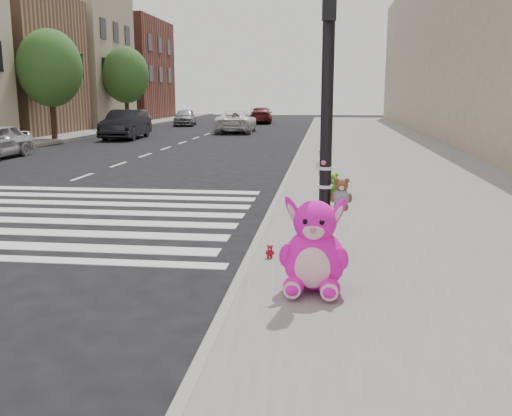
% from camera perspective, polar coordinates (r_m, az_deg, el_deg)
% --- Properties ---
extents(ground, '(120.00, 120.00, 0.00)m').
position_cam_1_polar(ground, '(6.86, -16.01, -9.77)').
color(ground, black).
rests_on(ground, ground).
extents(sidewalk_near, '(7.00, 80.00, 0.14)m').
position_cam_1_polar(sidewalk_near, '(16.22, 15.42, 2.65)').
color(sidewalk_near, slate).
rests_on(sidewalk_near, ground).
extents(curb_edge, '(0.12, 80.00, 0.15)m').
position_cam_1_polar(curb_edge, '(16.08, 3.15, 2.97)').
color(curb_edge, gray).
rests_on(curb_edge, ground).
extents(bld_far_c, '(6.00, 8.00, 8.00)m').
position_cam_1_polar(bld_far_c, '(36.68, -23.25, 12.97)').
color(bld_far_c, '#946A4F').
rests_on(bld_far_c, ground).
extents(bld_far_d, '(6.00, 8.00, 10.00)m').
position_cam_1_polar(bld_far_d, '(44.77, -17.46, 14.20)').
color(bld_far_d, tan).
rests_on(bld_far_d, ground).
extents(bld_far_e, '(6.00, 10.00, 9.00)m').
position_cam_1_polar(bld_far_e, '(54.97, -12.63, 13.31)').
color(bld_far_e, brown).
rests_on(bld_far_e, ground).
extents(signal_pole, '(0.71, 0.48, 4.00)m').
position_cam_1_polar(signal_pole, '(7.71, 7.15, 6.44)').
color(signal_pole, black).
rests_on(signal_pole, sidewalk_near).
extents(tree_far_b, '(3.20, 3.20, 5.44)m').
position_cam_1_polar(tree_far_b, '(31.12, -19.91, 13.00)').
color(tree_far_b, '#382619').
rests_on(tree_far_b, sidewalk_far).
extents(tree_far_c, '(3.20, 3.20, 5.44)m').
position_cam_1_polar(tree_far_c, '(41.26, -12.92, 12.83)').
color(tree_far_c, '#382619').
rests_on(tree_far_c, sidewalk_far).
extents(pink_bunny, '(0.81, 0.86, 1.15)m').
position_cam_1_polar(pink_bunny, '(6.69, 5.83, -4.43)').
color(pink_bunny, '#FF15C9').
rests_on(pink_bunny, sidewalk_near).
extents(red_teddy, '(0.13, 0.09, 0.19)m').
position_cam_1_polar(red_teddy, '(8.06, 1.40, -4.36)').
color(red_teddy, '#A4101C').
rests_on(red_teddy, sidewalk_near).
extents(car_dark_far, '(1.87, 4.79, 1.56)m').
position_cam_1_polar(car_dark_far, '(31.83, -12.87, 8.16)').
color(car_dark_far, black).
rests_on(car_dark_far, ground).
extents(car_white_near, '(2.45, 4.98, 1.36)m').
position_cam_1_polar(car_white_near, '(36.13, -2.00, 8.63)').
color(car_white_near, white).
rests_on(car_white_near, ground).
extents(car_maroon_near, '(2.17, 4.57, 1.28)m').
position_cam_1_polar(car_maroon_near, '(47.29, 0.51, 9.25)').
color(car_maroon_near, '#561819').
rests_on(car_maroon_near, ground).
extents(car_silver_deep, '(2.03, 3.93, 1.28)m').
position_cam_1_polar(car_silver_deep, '(44.15, -7.12, 9.00)').
color(car_silver_deep, '#9D9DA1').
rests_on(car_silver_deep, ground).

